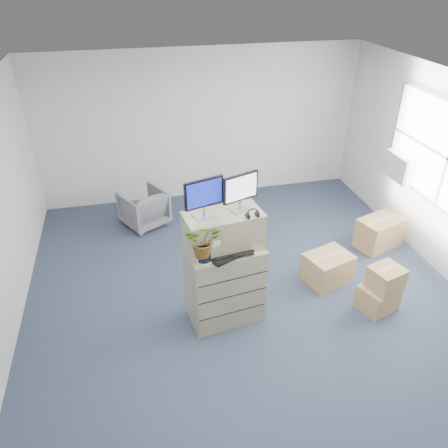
{
  "coord_description": "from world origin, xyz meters",
  "views": [
    {
      "loc": [
        -1.36,
        -4.24,
        4.08
      ],
      "look_at": [
        -0.28,
        0.4,
        1.15
      ],
      "focal_mm": 35.0,
      "sensor_mm": 36.0,
      "label": 1
    }
  ],
  "objects_px": {
    "monitor_left": "(204,196)",
    "monitor_right": "(241,190)",
    "keyboard": "(231,254)",
    "office_chair": "(144,207)",
    "potted_plant": "(203,243)",
    "filing_cabinet_lower": "(225,283)",
    "water_bottle": "(233,236)"
  },
  "relations": [
    {
      "from": "filing_cabinet_lower",
      "to": "monitor_right",
      "type": "xyz_separation_m",
      "value": [
        0.21,
        0.11,
        1.25
      ]
    },
    {
      "from": "filing_cabinet_lower",
      "to": "keyboard",
      "type": "height_order",
      "value": "keyboard"
    },
    {
      "from": "water_bottle",
      "to": "office_chair",
      "type": "height_order",
      "value": "water_bottle"
    },
    {
      "from": "filing_cabinet_lower",
      "to": "keyboard",
      "type": "distance_m",
      "value": 0.57
    },
    {
      "from": "monitor_left",
      "to": "monitor_right",
      "type": "xyz_separation_m",
      "value": [
        0.44,
        0.06,
        -0.01
      ]
    },
    {
      "from": "office_chair",
      "to": "filing_cabinet_lower",
      "type": "bearing_deg",
      "value": 80.21
    },
    {
      "from": "potted_plant",
      "to": "monitor_right",
      "type": "bearing_deg",
      "value": 29.88
    },
    {
      "from": "monitor_left",
      "to": "office_chair",
      "type": "bearing_deg",
      "value": 86.75
    },
    {
      "from": "monitor_left",
      "to": "keyboard",
      "type": "bearing_deg",
      "value": -51.44
    },
    {
      "from": "office_chair",
      "to": "monitor_left",
      "type": "bearing_deg",
      "value": 75.73
    },
    {
      "from": "keyboard",
      "to": "water_bottle",
      "type": "height_order",
      "value": "water_bottle"
    },
    {
      "from": "potted_plant",
      "to": "office_chair",
      "type": "bearing_deg",
      "value": 101.29
    },
    {
      "from": "filing_cabinet_lower",
      "to": "office_chair",
      "type": "bearing_deg",
      "value": 100.37
    },
    {
      "from": "filing_cabinet_lower",
      "to": "monitor_right",
      "type": "bearing_deg",
      "value": 18.97
    },
    {
      "from": "keyboard",
      "to": "office_chair",
      "type": "distance_m",
      "value": 2.96
    },
    {
      "from": "filing_cabinet_lower",
      "to": "water_bottle",
      "type": "bearing_deg",
      "value": 14.45
    },
    {
      "from": "monitor_left",
      "to": "monitor_right",
      "type": "height_order",
      "value": "monitor_left"
    },
    {
      "from": "keyboard",
      "to": "office_chair",
      "type": "xyz_separation_m",
      "value": [
        -0.88,
        2.73,
        -0.73
      ]
    },
    {
      "from": "keyboard",
      "to": "office_chair",
      "type": "relative_size",
      "value": 0.76
    },
    {
      "from": "office_chair",
      "to": "potted_plant",
      "type": "bearing_deg",
      "value": 73.4
    },
    {
      "from": "water_bottle",
      "to": "office_chair",
      "type": "bearing_deg",
      "value": 110.77
    },
    {
      "from": "keyboard",
      "to": "potted_plant",
      "type": "bearing_deg",
      "value": 164.77
    },
    {
      "from": "filing_cabinet_lower",
      "to": "potted_plant",
      "type": "xyz_separation_m",
      "value": [
        -0.29,
        -0.18,
        0.78
      ]
    },
    {
      "from": "keyboard",
      "to": "office_chair",
      "type": "height_order",
      "value": "keyboard"
    },
    {
      "from": "monitor_left",
      "to": "monitor_right",
      "type": "relative_size",
      "value": 1.03
    },
    {
      "from": "water_bottle",
      "to": "office_chair",
      "type": "xyz_separation_m",
      "value": [
        -0.96,
        2.54,
        -0.86
      ]
    },
    {
      "from": "monitor_right",
      "to": "keyboard",
      "type": "height_order",
      "value": "monitor_right"
    },
    {
      "from": "filing_cabinet_lower",
      "to": "office_chair",
      "type": "xyz_separation_m",
      "value": [
        -0.85,
        2.59,
        -0.18
      ]
    },
    {
      "from": "monitor_left",
      "to": "potted_plant",
      "type": "xyz_separation_m",
      "value": [
        -0.06,
        -0.23,
        -0.48
      ]
    },
    {
      "from": "filing_cabinet_lower",
      "to": "keyboard",
      "type": "bearing_deg",
      "value": -82.37
    },
    {
      "from": "monitor_left",
      "to": "potted_plant",
      "type": "distance_m",
      "value": 0.54
    },
    {
      "from": "filing_cabinet_lower",
      "to": "monitor_left",
      "type": "distance_m",
      "value": 1.28
    }
  ]
}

